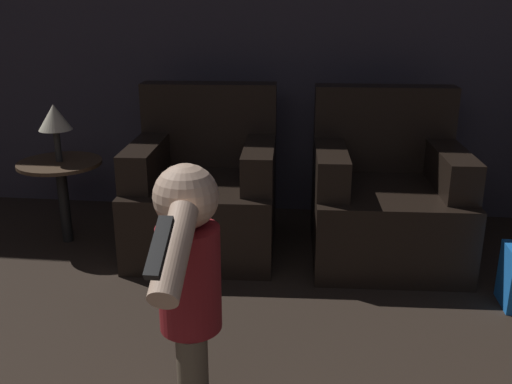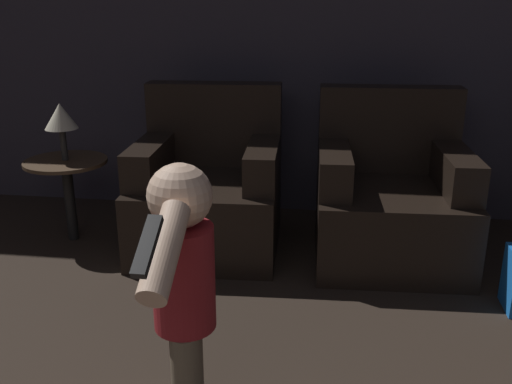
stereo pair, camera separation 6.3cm
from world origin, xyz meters
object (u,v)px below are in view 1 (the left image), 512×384
Objects in this scene: armchair_right at (386,199)px; lamp at (55,119)px; armchair_left at (205,192)px; person_toddler at (189,280)px.

armchair_right is 2.76× the size of lamp.
lamp is (-0.81, -0.05, 0.41)m from armchair_left.
armchair_right reaches higher than lamp.
person_toddler reaches higher than lamp.
armchair_left is at bearing 177.18° from armchair_right.
person_toddler is 1.76m from lamp.
person_toddler is 2.77× the size of lamp.
armchair_left is 0.99m from armchair_right.
lamp is at bearing 26.15° from person_toddler.
armchair_left is at bearing 3.78° from lamp.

